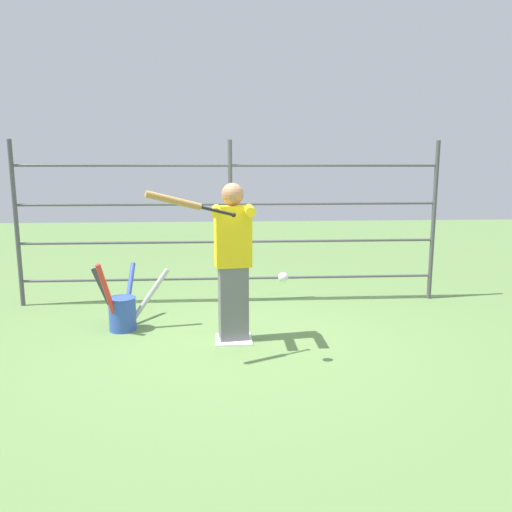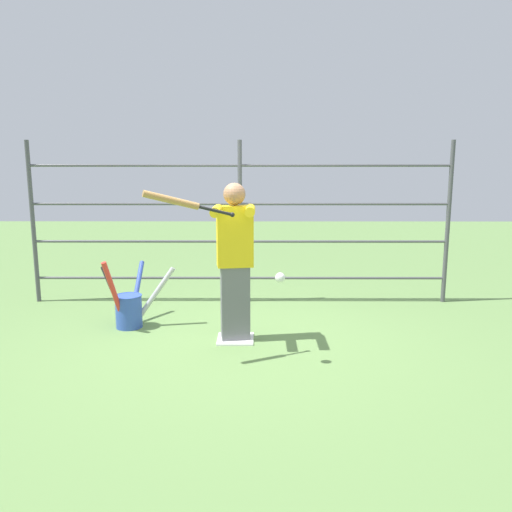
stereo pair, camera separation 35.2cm
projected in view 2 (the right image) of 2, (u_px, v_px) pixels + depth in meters
ground_plane at (236, 340)px, 5.56m from camera, size 24.00×24.00×0.00m
home_plate at (236, 339)px, 5.55m from camera, size 0.40×0.40×0.02m
fence_backstop at (240, 223)px, 6.93m from camera, size 5.84×0.06×2.26m
batter at (235, 257)px, 5.37m from camera, size 0.44×0.63×1.73m
baseball_bat_swinging at (179, 202)px, 4.62m from camera, size 0.83×0.40×0.28m
softball_in_flight at (280, 278)px, 4.71m from camera, size 0.10×0.10×0.10m
bat_bucket at (129, 307)px, 5.97m from camera, size 1.01×0.93×0.85m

